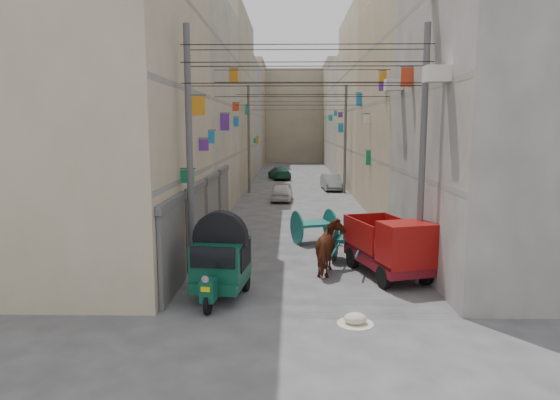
{
  "coord_description": "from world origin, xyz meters",
  "views": [
    {
      "loc": [
        -0.45,
        -9.46,
        4.91
      ],
      "look_at": [
        -0.8,
        6.5,
        2.58
      ],
      "focal_mm": 32.0,
      "sensor_mm": 36.0,
      "label": 1
    }
  ],
  "objects_px": {
    "feed_sack": "(355,319)",
    "distant_car_green": "(280,173)",
    "auto_rickshaw": "(221,259)",
    "mini_truck": "(393,250)",
    "second_cart": "(314,225)",
    "horse": "(331,248)",
    "tonga_cart": "(352,243)",
    "distant_car_white": "(282,192)",
    "distant_car_grey": "(331,182)"
  },
  "relations": [
    {
      "from": "feed_sack",
      "to": "distant_car_white",
      "type": "height_order",
      "value": "distant_car_white"
    },
    {
      "from": "tonga_cart",
      "to": "feed_sack",
      "type": "relative_size",
      "value": 5.52
    },
    {
      "from": "tonga_cart",
      "to": "distant_car_green",
      "type": "xyz_separation_m",
      "value": [
        -3.33,
        29.68,
        -0.11
      ]
    },
    {
      "from": "auto_rickshaw",
      "to": "mini_truck",
      "type": "relative_size",
      "value": 0.72
    },
    {
      "from": "distant_car_grey",
      "to": "distant_car_green",
      "type": "bearing_deg",
      "value": 112.87
    },
    {
      "from": "distant_car_green",
      "to": "auto_rickshaw",
      "type": "bearing_deg",
      "value": 76.12
    },
    {
      "from": "second_cart",
      "to": "horse",
      "type": "distance_m",
      "value": 4.53
    },
    {
      "from": "feed_sack",
      "to": "distant_car_white",
      "type": "bearing_deg",
      "value": 95.99
    },
    {
      "from": "tonga_cart",
      "to": "second_cart",
      "type": "relative_size",
      "value": 1.59
    },
    {
      "from": "feed_sack",
      "to": "distant_car_green",
      "type": "xyz_separation_m",
      "value": [
        -2.72,
        35.67,
        0.46
      ]
    },
    {
      "from": "mini_truck",
      "to": "feed_sack",
      "type": "relative_size",
      "value": 6.79
    },
    {
      "from": "auto_rickshaw",
      "to": "feed_sack",
      "type": "relative_size",
      "value": 4.88
    },
    {
      "from": "horse",
      "to": "distant_car_green",
      "type": "distance_m",
      "value": 31.33
    },
    {
      "from": "auto_rickshaw",
      "to": "feed_sack",
      "type": "bearing_deg",
      "value": -21.61
    },
    {
      "from": "distant_car_white",
      "to": "distant_car_grey",
      "type": "distance_m",
      "value": 7.13
    },
    {
      "from": "second_cart",
      "to": "distant_car_grey",
      "type": "relative_size",
      "value": 0.53
    },
    {
      "from": "distant_car_green",
      "to": "tonga_cart",
      "type": "bearing_deg",
      "value": 84.11
    },
    {
      "from": "second_cart",
      "to": "distant_car_white",
      "type": "xyz_separation_m",
      "value": [
        -1.58,
        12.38,
        -0.17
      ]
    },
    {
      "from": "mini_truck",
      "to": "auto_rickshaw",
      "type": "bearing_deg",
      "value": -177.68
    },
    {
      "from": "second_cart",
      "to": "horse",
      "type": "relative_size",
      "value": 0.96
    },
    {
      "from": "tonga_cart",
      "to": "second_cart",
      "type": "xyz_separation_m",
      "value": [
        -1.27,
        2.96,
        0.05
      ]
    },
    {
      "from": "auto_rickshaw",
      "to": "distant_car_green",
      "type": "xyz_separation_m",
      "value": [
        0.93,
        33.71,
        -0.54
      ]
    },
    {
      "from": "tonga_cart",
      "to": "second_cart",
      "type": "distance_m",
      "value": 3.22
    },
    {
      "from": "feed_sack",
      "to": "second_cart",
      "type": "bearing_deg",
      "value": 94.2
    },
    {
      "from": "second_cart",
      "to": "horse",
      "type": "bearing_deg",
      "value": -105.2
    },
    {
      "from": "distant_car_white",
      "to": "distant_car_grey",
      "type": "bearing_deg",
      "value": -120.16
    },
    {
      "from": "feed_sack",
      "to": "mini_truck",
      "type": "bearing_deg",
      "value": 66.02
    },
    {
      "from": "mini_truck",
      "to": "distant_car_grey",
      "type": "relative_size",
      "value": 1.03
    },
    {
      "from": "second_cart",
      "to": "distant_car_white",
      "type": "relative_size",
      "value": 0.58
    },
    {
      "from": "second_cart",
      "to": "distant_car_green",
      "type": "height_order",
      "value": "second_cart"
    },
    {
      "from": "tonga_cart",
      "to": "second_cart",
      "type": "height_order",
      "value": "second_cart"
    },
    {
      "from": "auto_rickshaw",
      "to": "distant_car_grey",
      "type": "bearing_deg",
      "value": 84.97
    },
    {
      "from": "mini_truck",
      "to": "distant_car_green",
      "type": "bearing_deg",
      "value": 81.32
    },
    {
      "from": "horse",
      "to": "mini_truck",
      "type": "bearing_deg",
      "value": 169.84
    },
    {
      "from": "tonga_cart",
      "to": "distant_car_grey",
      "type": "xyz_separation_m",
      "value": [
        0.97,
        21.36,
        -0.08
      ]
    },
    {
      "from": "auto_rickshaw",
      "to": "second_cart",
      "type": "bearing_deg",
      "value": 73.42
    },
    {
      "from": "tonga_cart",
      "to": "distant_car_white",
      "type": "bearing_deg",
      "value": 113.61
    },
    {
      "from": "second_cart",
      "to": "distant_car_grey",
      "type": "xyz_separation_m",
      "value": [
        2.24,
        18.4,
        -0.14
      ]
    },
    {
      "from": "distant_car_white",
      "to": "distant_car_green",
      "type": "xyz_separation_m",
      "value": [
        -0.48,
        14.34,
        0.01
      ]
    },
    {
      "from": "auto_rickshaw",
      "to": "tonga_cart",
      "type": "relative_size",
      "value": 0.88
    },
    {
      "from": "distant_car_white",
      "to": "distant_car_green",
      "type": "relative_size",
      "value": 0.83
    },
    {
      "from": "mini_truck",
      "to": "distant_car_white",
      "type": "xyz_separation_m",
      "value": [
        -3.92,
        17.55,
        -0.39
      ]
    },
    {
      "from": "feed_sack",
      "to": "distant_car_green",
      "type": "distance_m",
      "value": 35.78
    },
    {
      "from": "auto_rickshaw",
      "to": "distant_car_grey",
      "type": "xyz_separation_m",
      "value": [
        5.23,
        25.39,
        -0.51
      ]
    },
    {
      "from": "distant_car_green",
      "to": "horse",
      "type": "bearing_deg",
      "value": 82.17
    },
    {
      "from": "auto_rickshaw",
      "to": "mini_truck",
      "type": "distance_m",
      "value": 5.64
    },
    {
      "from": "mini_truck",
      "to": "horse",
      "type": "xyz_separation_m",
      "value": [
        -1.97,
        0.66,
        -0.1
      ]
    },
    {
      "from": "auto_rickshaw",
      "to": "tonga_cart",
      "type": "bearing_deg",
      "value": 49.98
    },
    {
      "from": "mini_truck",
      "to": "second_cart",
      "type": "height_order",
      "value": "mini_truck"
    },
    {
      "from": "horse",
      "to": "feed_sack",
      "type": "bearing_deg",
      "value": 101.95
    }
  ]
}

